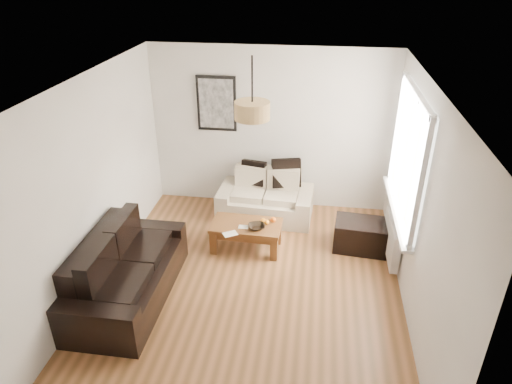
# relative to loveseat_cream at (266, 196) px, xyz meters

# --- Properties ---
(floor) EXTENTS (4.50, 4.50, 0.00)m
(floor) POSITION_rel_loveseat_cream_xyz_m (0.01, -1.78, -0.37)
(floor) COLOR brown
(floor) RESTS_ON ground
(ceiling) EXTENTS (3.80, 4.50, 0.00)m
(ceiling) POSITION_rel_loveseat_cream_xyz_m (0.01, -1.78, 2.23)
(ceiling) COLOR white
(ceiling) RESTS_ON floor
(wall_back) EXTENTS (3.80, 0.04, 2.60)m
(wall_back) POSITION_rel_loveseat_cream_xyz_m (0.01, 0.47, 0.93)
(wall_back) COLOR silver
(wall_back) RESTS_ON floor
(wall_front) EXTENTS (3.80, 0.04, 2.60)m
(wall_front) POSITION_rel_loveseat_cream_xyz_m (0.01, -4.03, 0.93)
(wall_front) COLOR silver
(wall_front) RESTS_ON floor
(wall_left) EXTENTS (0.04, 4.50, 2.60)m
(wall_left) POSITION_rel_loveseat_cream_xyz_m (-1.89, -1.78, 0.93)
(wall_left) COLOR silver
(wall_left) RESTS_ON floor
(wall_right) EXTENTS (0.04, 4.50, 2.60)m
(wall_right) POSITION_rel_loveseat_cream_xyz_m (1.91, -1.78, 0.93)
(wall_right) COLOR silver
(wall_right) RESTS_ON floor
(window_bay) EXTENTS (0.14, 1.90, 1.60)m
(window_bay) POSITION_rel_loveseat_cream_xyz_m (1.87, -0.98, 1.23)
(window_bay) COLOR white
(window_bay) RESTS_ON wall_right
(radiator) EXTENTS (0.10, 0.90, 0.52)m
(radiator) POSITION_rel_loveseat_cream_xyz_m (1.83, -0.98, 0.01)
(radiator) COLOR white
(radiator) RESTS_ON wall_right
(poster) EXTENTS (0.62, 0.04, 0.87)m
(poster) POSITION_rel_loveseat_cream_xyz_m (-0.84, 0.44, 1.33)
(poster) COLOR black
(poster) RESTS_ON wall_back
(pendant_shade) EXTENTS (0.40, 0.40, 0.20)m
(pendant_shade) POSITION_rel_loveseat_cream_xyz_m (0.01, -1.48, 1.86)
(pendant_shade) COLOR tan
(pendant_shade) RESTS_ON ceiling
(loveseat_cream) EXTENTS (1.51, 0.87, 0.73)m
(loveseat_cream) POSITION_rel_loveseat_cream_xyz_m (0.00, 0.00, 0.00)
(loveseat_cream) COLOR #BCAA97
(loveseat_cream) RESTS_ON floor
(sofa_leather) EXTENTS (0.93, 1.91, 0.82)m
(sofa_leather) POSITION_rel_loveseat_cream_xyz_m (-1.42, -2.17, 0.05)
(sofa_leather) COLOR black
(sofa_leather) RESTS_ON floor
(coffee_table) EXTENTS (1.00, 0.57, 0.40)m
(coffee_table) POSITION_rel_loveseat_cream_xyz_m (-0.16, -0.94, -0.16)
(coffee_table) COLOR brown
(coffee_table) RESTS_ON floor
(ottoman) EXTENTS (0.80, 0.55, 0.43)m
(ottoman) POSITION_rel_loveseat_cream_xyz_m (1.46, -0.71, -0.15)
(ottoman) COLOR black
(ottoman) RESTS_ON floor
(cushion_left) EXTENTS (0.41, 0.20, 0.39)m
(cushion_left) POSITION_rel_loveseat_cream_xyz_m (-0.22, 0.18, 0.31)
(cushion_left) COLOR black
(cushion_left) RESTS_ON loveseat_cream
(cushion_right) EXTENTS (0.47, 0.25, 0.45)m
(cushion_right) POSITION_rel_loveseat_cream_xyz_m (0.30, 0.18, 0.34)
(cushion_right) COLOR black
(cushion_right) RESTS_ON loveseat_cream
(fruit_bowl) EXTENTS (0.29, 0.29, 0.06)m
(fruit_bowl) POSITION_rel_loveseat_cream_xyz_m (0.00, -1.03, 0.06)
(fruit_bowl) COLOR black
(fruit_bowl) RESTS_ON coffee_table
(orange_a) EXTENTS (0.08, 0.08, 0.07)m
(orange_a) POSITION_rel_loveseat_cream_xyz_m (0.13, -0.91, 0.08)
(orange_a) COLOR orange
(orange_a) RESTS_ON fruit_bowl
(orange_b) EXTENTS (0.10, 0.10, 0.08)m
(orange_b) POSITION_rel_loveseat_cream_xyz_m (0.21, -0.83, 0.08)
(orange_b) COLOR #DC5D12
(orange_b) RESTS_ON fruit_bowl
(orange_c) EXTENTS (0.09, 0.09, 0.08)m
(orange_c) POSITION_rel_loveseat_cream_xyz_m (0.07, -0.89, 0.08)
(orange_c) COLOR orange
(orange_c) RESTS_ON fruit_bowl
(papers) EXTENTS (0.23, 0.21, 0.01)m
(papers) POSITION_rel_loveseat_cream_xyz_m (-0.33, -1.22, 0.04)
(papers) COLOR white
(papers) RESTS_ON coffee_table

